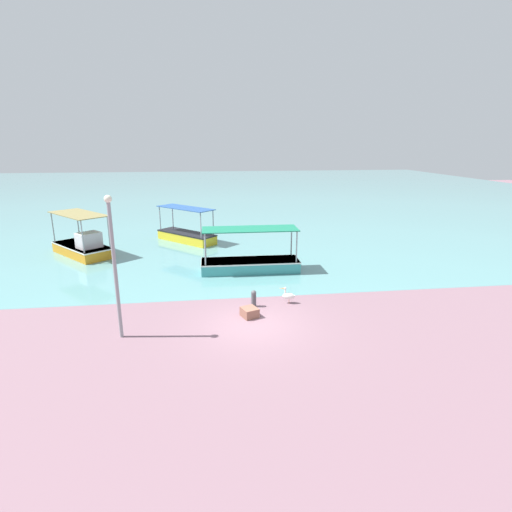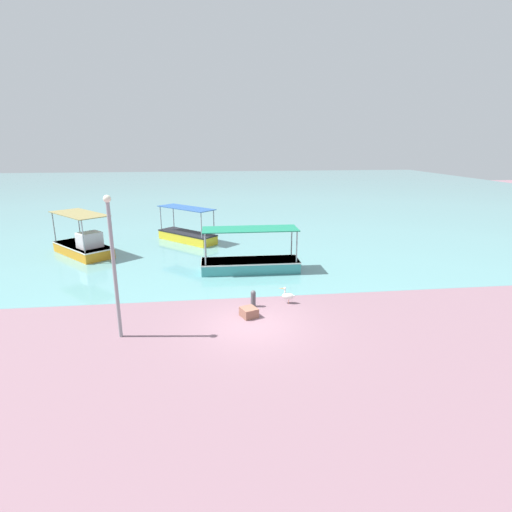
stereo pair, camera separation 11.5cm
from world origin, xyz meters
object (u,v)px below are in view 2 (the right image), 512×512
Objects in this scene: fishing_boat_outer at (250,263)px; fishing_boat_far_right at (84,246)px; mooring_bollard at (253,298)px; cargo_crate at (249,312)px; fishing_boat_near_right at (187,235)px; lamp_post at (113,260)px; pelican at (288,296)px.

fishing_boat_far_right reaches higher than fishing_boat_outer.
mooring_bollard is 1.15m from cargo_crate.
mooring_bollard is at bearing -44.62° from fishing_boat_far_right.
fishing_boat_near_right reaches higher than fishing_boat_outer.
fishing_boat_outer reaches higher than mooring_bollard.
fishing_boat_outer is 9.96m from lamp_post.
cargo_crate is (5.15, 1.21, -2.91)m from lamp_post.
fishing_boat_far_right is 6.21× the size of pelican.
fishing_boat_outer is at bearing 83.17° from cargo_crate.
pelican is 1.02× the size of mooring_bollard.
fishing_boat_far_right is 6.32× the size of mooring_bollard.
fishing_boat_near_right is at bearing 116.74° from fishing_boat_outer.
fishing_boat_near_right reaches higher than pelican.
lamp_post is 8.03× the size of cargo_crate.
fishing_boat_far_right is at bearing 155.77° from fishing_boat_outer.
fishing_boat_near_right is at bearing 82.88° from lamp_post.
cargo_crate is at bearing -77.30° from fishing_boat_near_right.
lamp_post is (-1.93, -15.48, 2.58)m from fishing_boat_near_right.
fishing_boat_far_right is 1.06× the size of fishing_boat_near_right.
fishing_boat_near_right reaches higher than mooring_bollard.
fishing_boat_far_right is 14.36m from mooring_bollard.
lamp_post is at bearing -166.73° from cargo_crate.
fishing_boat_far_right is 14.93m from cargo_crate.
fishing_boat_outer is 7.26× the size of mooring_bollard.
fishing_boat_outer is 1.22× the size of fishing_boat_near_right.
fishing_boat_outer is 7.14× the size of pelican.
cargo_crate is (-0.76, -6.37, -0.31)m from fishing_boat_outer.
fishing_boat_far_right is at bearing 131.56° from cargo_crate.
pelican is 2.36m from cargo_crate.
fishing_boat_near_right is (6.69, 3.10, -0.11)m from fishing_boat_far_right.
cargo_crate is at bearing -48.44° from fishing_boat_far_right.
pelican is at bearing -68.22° from fishing_boat_near_right.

